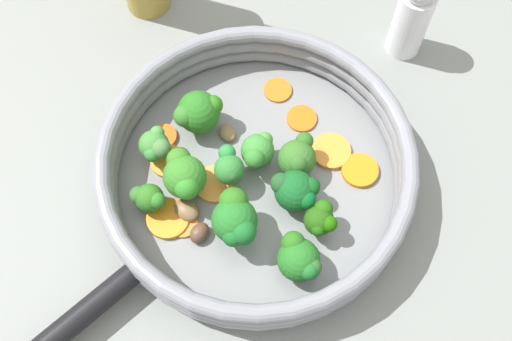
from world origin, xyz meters
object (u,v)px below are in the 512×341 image
(carrot_slice_1, at_px, (278,90))
(mushroom_piece_2, at_px, (187,210))
(carrot_slice_8, at_px, (214,182))
(broccoli_floret_2, at_px, (229,166))
(mushroom_piece_0, at_px, (227,133))
(carrot_slice_2, at_px, (163,137))
(carrot_slice_7, at_px, (360,170))
(broccoli_floret_9, at_px, (184,175))
(salt_shaker, at_px, (413,15))
(carrot_slice_0, at_px, (331,151))
(broccoli_floret_5, at_px, (155,146))
(broccoli_floret_1, at_px, (321,220))
(broccoli_floret_4, at_px, (198,112))
(mushroom_piece_1, at_px, (199,233))
(carrot_slice_5, at_px, (302,119))
(carrot_slice_6, at_px, (168,219))
(broccoli_floret_8, at_px, (297,155))
(carrot_slice_3, at_px, (183,223))
(broccoli_floret_3, at_px, (235,220))
(broccoli_floret_0, at_px, (300,259))
(broccoli_floret_10, at_px, (257,152))
(carrot_slice_4, at_px, (169,161))
(skillet, at_px, (256,179))
(broccoli_floret_7, at_px, (149,198))
(broccoli_floret_6, at_px, (296,191))

(carrot_slice_1, bearing_deg, mushroom_piece_2, 45.05)
(carrot_slice_8, distance_m, broccoli_floret_2, 0.03)
(mushroom_piece_0, relative_size, mushroom_piece_2, 0.78)
(carrot_slice_2, relative_size, carrot_slice_7, 0.77)
(carrot_slice_2, relative_size, mushroom_piece_0, 1.35)
(broccoli_floret_9, distance_m, salt_shaker, 0.30)
(carrot_slice_0, height_order, broccoli_floret_5, broccoli_floret_5)
(broccoli_floret_1, xyz_separation_m, broccoli_floret_9, (0.12, -0.07, 0.01))
(broccoli_floret_4, distance_m, broccoli_floret_9, 0.07)
(broccoli_floret_4, distance_m, mushroom_piece_1, 0.12)
(carrot_slice_5, bearing_deg, broccoli_floret_4, -7.75)
(carrot_slice_6, relative_size, broccoli_floret_8, 0.97)
(carrot_slice_3, relative_size, carrot_slice_6, 0.72)
(carrot_slice_1, distance_m, broccoli_floret_1, 0.16)
(broccoli_floret_3, bearing_deg, carrot_slice_7, -164.27)
(broccoli_floret_8, bearing_deg, broccoli_floret_0, 77.68)
(carrot_slice_0, bearing_deg, salt_shaker, -134.43)
(broccoli_floret_10, bearing_deg, broccoli_floret_4, -47.59)
(carrot_slice_2, relative_size, broccoli_floret_5, 0.69)
(carrot_slice_2, relative_size, carrot_slice_5, 0.90)
(carrot_slice_5, relative_size, carrot_slice_8, 0.79)
(carrot_slice_5, bearing_deg, broccoli_floret_9, 22.42)
(carrot_slice_3, bearing_deg, broccoli_floret_2, -144.92)
(carrot_slice_4, distance_m, carrot_slice_6, 0.06)
(carrot_slice_1, relative_size, broccoli_floret_2, 0.69)
(skillet, xyz_separation_m, broccoli_floret_3, (0.03, 0.05, 0.04))
(carrot_slice_2, bearing_deg, broccoli_floret_3, 114.58)
(carrot_slice_2, distance_m, broccoli_floret_7, 0.08)
(broccoli_floret_0, relative_size, broccoli_floret_1, 1.20)
(carrot_slice_3, height_order, mushroom_piece_1, mushroom_piece_1)
(carrot_slice_4, xyz_separation_m, broccoli_floret_9, (-0.01, 0.03, 0.03))
(broccoli_floret_8, bearing_deg, carrot_slice_5, -110.76)
(mushroom_piece_0, distance_m, salt_shaker, 0.23)
(broccoli_floret_4, distance_m, mushroom_piece_0, 0.04)
(broccoli_floret_10, distance_m, salt_shaker, 0.23)
(broccoli_floret_4, distance_m, broccoli_floret_5, 0.06)
(broccoli_floret_1, distance_m, salt_shaker, 0.25)
(broccoli_floret_6, xyz_separation_m, salt_shaker, (-0.17, -0.16, 0.02))
(carrot_slice_0, height_order, carrot_slice_3, carrot_slice_0)
(broccoli_floret_8, bearing_deg, broccoli_floret_5, -15.65)
(carrot_slice_7, distance_m, mushroom_piece_0, 0.14)
(carrot_slice_8, bearing_deg, carrot_slice_6, 29.30)
(carrot_slice_1, relative_size, salt_shaker, 0.27)
(broccoli_floret_8, bearing_deg, skillet, 5.37)
(carrot_slice_2, height_order, carrot_slice_3, carrot_slice_2)
(broccoli_floret_2, xyz_separation_m, broccoli_floret_5, (0.07, -0.04, -0.00))
(carrot_slice_6, distance_m, broccoli_floret_1, 0.15)
(carrot_slice_4, bearing_deg, broccoli_floret_0, 127.54)
(mushroom_piece_2, distance_m, salt_shaker, 0.31)
(carrot_slice_3, bearing_deg, broccoli_floret_0, 146.60)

